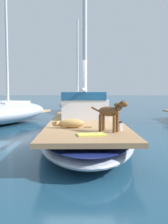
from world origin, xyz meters
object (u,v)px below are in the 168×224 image
at_px(moored_boat_far_astern, 79,104).
at_px(dog_tan, 70,124).
at_px(deck_winch, 119,126).
at_px(dog_brown, 111,113).
at_px(sailboat_main, 85,132).
at_px(deck_towel, 91,135).
at_px(coiled_rope, 64,125).

bearing_deg(moored_boat_far_astern, dog_tan, -87.75).
bearing_deg(dog_tan, deck_winch, -17.24).
bearing_deg(dog_brown, sailboat_main, 107.32).
bearing_deg(deck_towel, coiled_rope, 116.17).
height_order(dog_brown, deck_towel, dog_brown).
height_order(dog_tan, deck_winch, dog_tan).
relative_size(dog_tan, coiled_rope, 2.94).
relative_size(coiled_rope, deck_towel, 0.58).
bearing_deg(coiled_rope, deck_towel, -63.83).
bearing_deg(moored_boat_far_astern, coiled_rope, -88.59).
bearing_deg(dog_brown, deck_towel, -129.89).
height_order(dog_brown, deck_winch, dog_brown).
distance_m(sailboat_main, dog_tan, 1.52).
bearing_deg(coiled_rope, dog_tan, -64.88).
height_order(deck_winch, deck_towel, deck_winch).
height_order(deck_winch, moored_boat_far_astern, moored_boat_far_astern).
bearing_deg(dog_brown, coiled_rope, 139.51).
height_order(deck_winch, coiled_rope, deck_winch).
xyz_separation_m(sailboat_main, dog_tan, (-0.32, -1.42, 0.43)).
xyz_separation_m(sailboat_main, moored_boat_far_astern, (-0.79, 10.59, 0.23)).
distance_m(sailboat_main, deck_winch, 2.00).
relative_size(sailboat_main, coiled_rope, 22.74).
height_order(deck_towel, moored_boat_far_astern, moored_boat_far_astern).
bearing_deg(dog_tan, dog_brown, -30.89).
bearing_deg(dog_brown, moored_boat_far_astern, 96.40).
bearing_deg(dog_brown, dog_tan, 149.11).
relative_size(dog_tan, deck_winch, 4.54).
xyz_separation_m(deck_winch, coiled_rope, (-1.33, 0.75, -0.08)).
xyz_separation_m(coiled_rope, moored_boat_far_astern, (-0.29, 11.61, -0.11)).
bearing_deg(deck_towel, sailboat_main, 94.80).
relative_size(dog_tan, dog_brown, 1.18).
xyz_separation_m(dog_tan, deck_winch, (1.14, -0.35, -0.01)).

